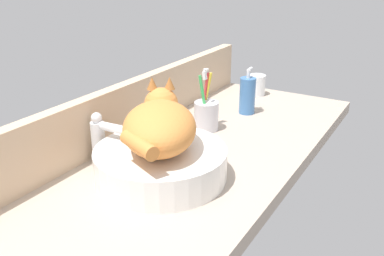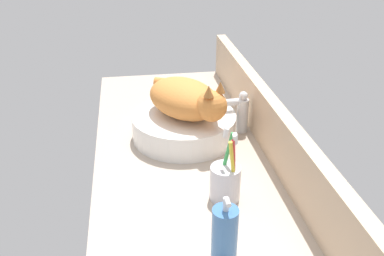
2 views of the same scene
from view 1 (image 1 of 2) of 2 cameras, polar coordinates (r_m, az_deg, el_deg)
name	(u,v)px [view 1 (image 1 of 2)]	position (r cm, az deg, el deg)	size (l,w,h in cm)	color
ground_plane	(192,165)	(114.62, -0.05, -4.92)	(138.52, 52.13, 4.00)	#B2A08E
backsplash_panel	(119,113)	(123.76, -9.74, 1.93)	(138.52, 3.60, 16.06)	#CCAD8C
sink_basin	(161,164)	(102.79, -4.20, -4.75)	(31.70, 31.70, 7.58)	white
cat	(159,124)	(100.09, -4.36, 0.48)	(30.22, 27.80, 14.00)	orange
faucet	(102,137)	(110.78, -11.96, -1.13)	(3.60, 11.85, 13.60)	silver
soap_dispenser	(247,95)	(144.76, 7.39, 4.35)	(5.28, 5.28, 15.57)	#3F72B2
toothbrush_cup	(206,114)	(130.34, 1.91, 1.85)	(7.42, 7.42, 18.70)	silver
water_glass	(257,86)	(165.48, 8.63, 5.55)	(6.46, 6.46, 7.78)	white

